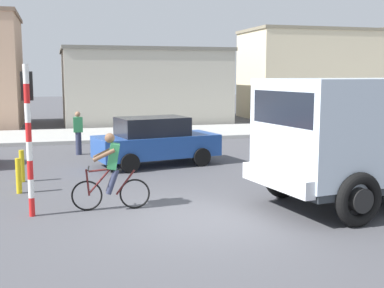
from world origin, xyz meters
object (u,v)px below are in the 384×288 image
(traffic_light_pole, at_px, (28,119))
(car_red_near, at_px, (155,141))
(cyclist, at_px, (111,172))
(pedestrian_near_kerb, at_px, (78,132))
(bollard_far, at_px, (22,166))
(truck_foreground, at_px, (375,132))
(bollard_near, at_px, (19,176))

(traffic_light_pole, bearing_deg, car_red_near, 53.96)
(cyclist, bearing_deg, pedestrian_near_kerb, 92.36)
(bollard_far, bearing_deg, traffic_light_pole, -83.62)
(cyclist, xyz_separation_m, pedestrian_near_kerb, (-0.33, 8.02, -0.02))
(truck_foreground, relative_size, pedestrian_near_kerb, 3.53)
(pedestrian_near_kerb, bearing_deg, bollard_far, -111.51)
(truck_foreground, xyz_separation_m, traffic_light_pole, (-7.61, 1.08, 0.40))
(cyclist, bearing_deg, bollard_far, 120.38)
(pedestrian_near_kerb, height_order, bollard_far, pedestrian_near_kerb)
(bollard_near, bearing_deg, bollard_far, 90.00)
(car_red_near, distance_m, pedestrian_near_kerb, 3.74)
(bollard_near, bearing_deg, pedestrian_near_kerb, 73.30)
(bollard_near, distance_m, bollard_far, 1.40)
(traffic_light_pole, bearing_deg, cyclist, -0.46)
(car_red_near, relative_size, bollard_near, 4.72)
(cyclist, distance_m, pedestrian_near_kerb, 8.03)
(traffic_light_pole, height_order, pedestrian_near_kerb, traffic_light_pole)
(bollard_near, bearing_deg, truck_foreground, -21.95)
(truck_foreground, height_order, pedestrian_near_kerb, truck_foreground)
(traffic_light_pole, xyz_separation_m, car_red_near, (3.71, 5.10, -1.25))
(pedestrian_near_kerb, bearing_deg, car_red_near, -50.99)
(truck_foreground, xyz_separation_m, cyclist, (-5.92, 1.07, -0.80))
(bollard_far, bearing_deg, bollard_near, -90.00)
(pedestrian_near_kerb, relative_size, bollard_near, 1.80)
(pedestrian_near_kerb, xyz_separation_m, bollard_far, (-1.76, -4.46, -0.40))
(truck_foreground, xyz_separation_m, pedestrian_near_kerb, (-6.25, 9.08, -0.82))
(car_red_near, bearing_deg, traffic_light_pole, -126.04)
(truck_foreground, relative_size, traffic_light_pole, 1.79)
(cyclist, height_order, car_red_near, cyclist)
(pedestrian_near_kerb, bearing_deg, cyclist, -87.64)
(traffic_light_pole, distance_m, car_red_near, 6.43)
(car_red_near, bearing_deg, bollard_near, -144.29)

